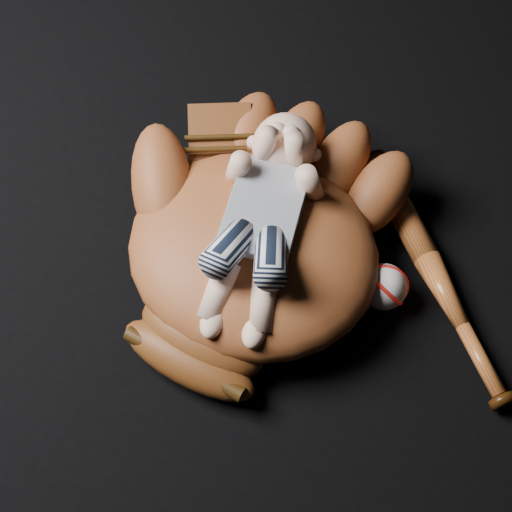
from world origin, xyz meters
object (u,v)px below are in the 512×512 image
baseball_glove (253,244)px  baseball (384,287)px  baseball_bat (434,273)px  newborn_baby (259,225)px

baseball_glove → baseball: size_ratio=7.61×
baseball → baseball_glove: bearing=-171.4°
baseball_bat → baseball: baseball is taller
newborn_baby → baseball: 0.22m
newborn_baby → baseball: size_ratio=5.17×
baseball_bat → baseball: (-0.06, -0.06, 0.01)m
newborn_baby → baseball_bat: (0.25, 0.09, -0.11)m
baseball_glove → baseball: baseball_glove is taller
baseball_glove → baseball_bat: baseball_glove is taller
newborn_baby → baseball: (0.19, 0.03, -0.10)m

